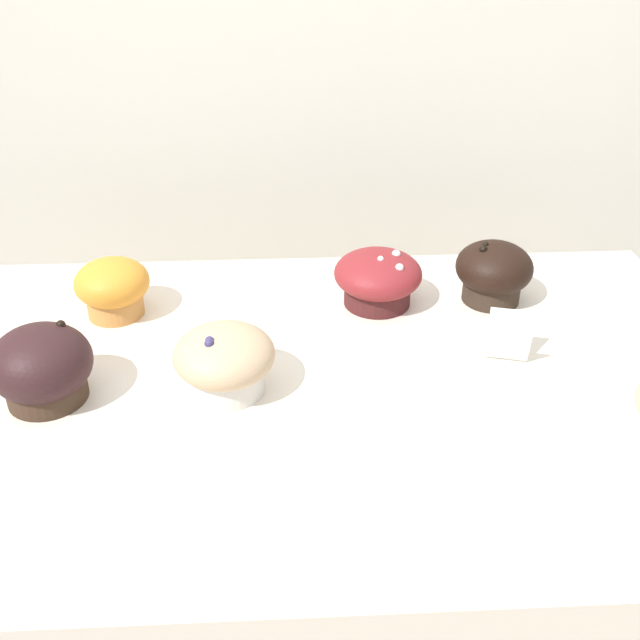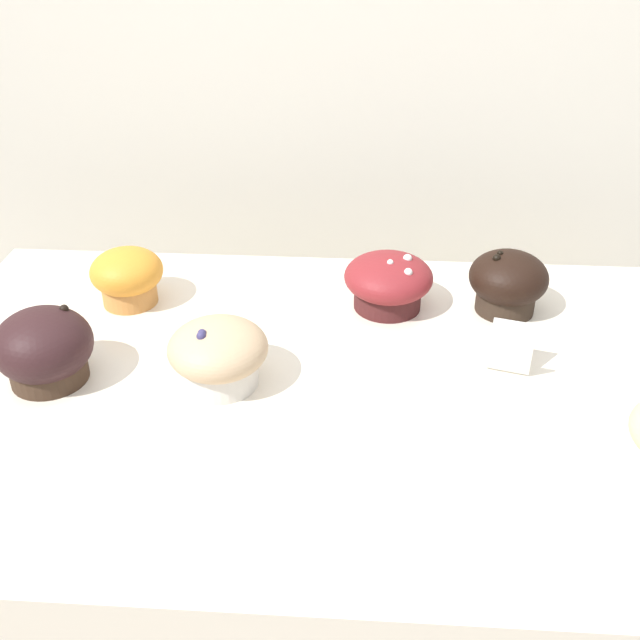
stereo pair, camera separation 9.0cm
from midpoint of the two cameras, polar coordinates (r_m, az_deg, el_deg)
The scene contains 8 objects.
wall_back at distance 1.41m, azimuth 3.36°, elevation 9.46°, with size 3.20×0.10×1.80m, color beige.
display_counter at distance 1.20m, azimuth 2.18°, elevation -22.53°, with size 1.00×0.64×0.91m, color silver.
muffin_front_center at distance 1.03m, azimuth -12.07°, elevation 3.23°, with size 0.10×0.10×0.08m.
muffin_back_left at distance 1.03m, azimuth 16.58°, elevation 2.71°, with size 0.10×0.10×0.09m.
muffin_front_left at distance 1.01m, azimuth 7.79°, elevation 2.84°, with size 0.12×0.12×0.08m.
muffin_front_right at distance 0.85m, azimuth -4.77°, elevation -2.68°, with size 0.12×0.12×0.08m.
muffin_back_center at distance 0.90m, azimuth -17.61°, elevation -2.20°, with size 0.11×0.11×0.09m.
price_card at distance 0.91m, azimuth 17.11°, elevation -2.30°, with size 0.06×0.05×0.06m.
Camera 2 is at (0.05, -0.71, 1.43)m, focal length 42.00 mm.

